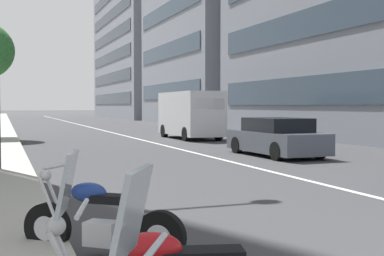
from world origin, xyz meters
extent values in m
cube|color=silver|center=(35.00, 0.00, 0.00)|extent=(110.00, 0.16, 0.01)
cylinder|color=silver|center=(-0.12, 6.15, 1.09)|extent=(0.54, 0.32, 0.04)
cube|color=#B2BCC6|center=(-0.07, 6.23, 1.27)|extent=(0.44, 0.32, 0.44)
cube|color=black|center=(0.91, 5.51, 0.72)|extent=(0.38, 0.67, 0.10)
ellipsoid|color=#AD1116|center=(1.00, 5.85, 0.78)|extent=(0.35, 0.51, 0.24)
cylinder|color=silver|center=(1.12, 6.30, 1.08)|extent=(0.59, 0.19, 0.04)
sphere|color=silver|center=(1.16, 6.47, 0.96)|extent=(0.14, 0.14, 0.14)
cube|color=#B2BCC6|center=(1.14, 6.40, 1.26)|extent=(0.46, 0.23, 0.44)
cylinder|color=black|center=(3.97, 6.31, 0.30)|extent=(0.47, 0.55, 0.60)
cylinder|color=silver|center=(3.97, 6.31, 0.30)|extent=(0.29, 0.32, 0.30)
cylinder|color=black|center=(3.05, 5.15, 0.30)|extent=(0.47, 0.55, 0.60)
cylinder|color=silver|center=(3.05, 5.15, 0.30)|extent=(0.29, 0.32, 0.30)
cube|color=silver|center=(3.51, 5.73, 0.29)|extent=(0.44, 0.46, 0.28)
cube|color=black|center=(3.40, 5.59, 0.70)|extent=(0.57, 0.64, 0.10)
ellipsoid|color=navy|center=(3.61, 5.87, 0.76)|extent=(0.47, 0.51, 0.24)
cylinder|color=silver|center=(3.86, 6.29, 0.61)|extent=(0.23, 0.28, 0.64)
cylinder|color=silver|center=(3.97, 6.21, 0.61)|extent=(0.23, 0.28, 0.64)
cylinder|color=silver|center=(3.87, 6.19, 1.06)|extent=(0.49, 0.40, 0.04)
sphere|color=silver|center=(3.98, 6.33, 0.94)|extent=(0.14, 0.14, 0.14)
cylinder|color=silver|center=(3.44, 5.43, 0.18)|extent=(0.50, 0.59, 0.16)
cube|color=#4C515B|center=(13.55, -2.33, 0.51)|extent=(4.38, 1.91, 0.72)
cube|color=black|center=(13.48, -2.33, 1.11)|extent=(2.39, 1.72, 0.48)
cylinder|color=black|center=(14.96, -1.47, 0.31)|extent=(0.63, 0.23, 0.62)
cylinder|color=black|center=(15.00, -3.12, 0.31)|extent=(0.63, 0.23, 0.62)
cylinder|color=black|center=(12.09, -1.54, 0.31)|extent=(0.63, 0.23, 0.62)
cylinder|color=black|center=(12.13, -3.19, 0.31)|extent=(0.63, 0.23, 0.62)
cube|color=silver|center=(23.50, -2.73, 1.37)|extent=(5.33, 2.01, 2.31)
cube|color=black|center=(20.87, -2.74, 1.88)|extent=(0.05, 1.66, 0.56)
cylinder|color=black|center=(25.30, -1.83, 0.36)|extent=(0.72, 0.27, 0.72)
cylinder|color=black|center=(25.32, -3.60, 0.36)|extent=(0.72, 0.27, 0.72)
cylinder|color=black|center=(21.69, -1.85, 0.36)|extent=(0.72, 0.27, 0.72)
cylinder|color=black|center=(21.70, -3.62, 0.36)|extent=(0.72, 0.27, 0.72)
cube|color=#384756|center=(16.84, -8.04, 2.58)|extent=(26.74, 0.08, 1.50)
cube|color=#384756|center=(16.84, -8.04, 6.06)|extent=(26.74, 0.08, 1.50)
cube|color=#384756|center=(44.33, -8.04, 3.20)|extent=(17.40, 0.08, 1.50)
cube|color=#384756|center=(44.33, -8.04, 7.02)|extent=(17.40, 0.08, 1.50)
cube|color=#384756|center=(44.33, -8.04, 10.84)|extent=(17.40, 0.08, 1.50)
cube|color=gray|center=(71.74, -16.44, 17.46)|extent=(28.13, 16.72, 34.93)
cube|color=#2D3842|center=(71.74, -8.04, 2.79)|extent=(25.32, 0.08, 1.50)
cube|color=#2D3842|center=(71.74, -8.04, 5.80)|extent=(25.32, 0.08, 1.50)
cube|color=#2D3842|center=(71.74, -8.04, 8.80)|extent=(25.32, 0.08, 1.50)
cube|color=#2D3842|center=(71.74, -8.04, 11.80)|extent=(25.32, 0.08, 1.50)
cube|color=#2D3842|center=(71.74, -8.04, 14.81)|extent=(25.32, 0.08, 1.50)
camera|label=1|loc=(-2.45, 6.81, 1.79)|focal=47.85mm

